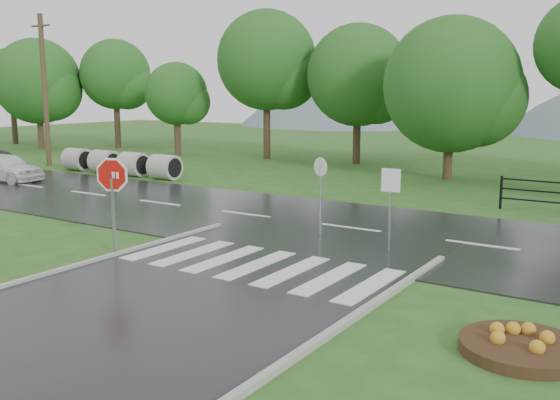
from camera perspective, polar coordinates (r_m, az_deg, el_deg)
The scene contains 11 objects.
ground at distance 11.63m, azimuth -16.79°, elevation -11.61°, with size 120.00×120.00×0.00m, color #2A5B1E.
main_road at distance 19.31m, azimuth 6.45°, elevation -2.67°, with size 90.00×8.00×0.04m, color black.
crosswalk at distance 15.12m, azimuth -2.14°, elevation -5.93°, with size 6.50×2.80×0.02m.
treeline at distance 32.02m, azimuth 19.42°, elevation 1.84°, with size 83.20×5.20×10.00m.
culvert_pipes at distance 32.67m, azimuth -14.52°, elevation 3.30°, with size 7.60×1.20×1.20m.
stop_sign at distance 16.40m, azimuth -15.09°, elevation 1.48°, with size 1.14×0.41×2.70m.
flower_bed at distance 11.04m, azimuth 21.26°, elevation -12.25°, with size 1.99×1.99×0.40m.
reg_sign_small at distance 16.32m, azimuth 10.08°, elevation 0.55°, with size 0.49×0.11×2.23m.
reg_sign_round at distance 17.97m, azimuth 3.71°, elevation 1.17°, with size 0.52×0.19×2.32m.
car_white at distance 32.00m, azimuth -23.75°, elevation 1.55°, with size 1.60×3.99×1.36m, color white.
utility_pole_west at distance 37.61m, azimuth -20.72°, elevation 9.39°, with size 1.49×0.28×8.37m.
Camera 1 is at (8.40, -6.87, 4.18)m, focal length 40.00 mm.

